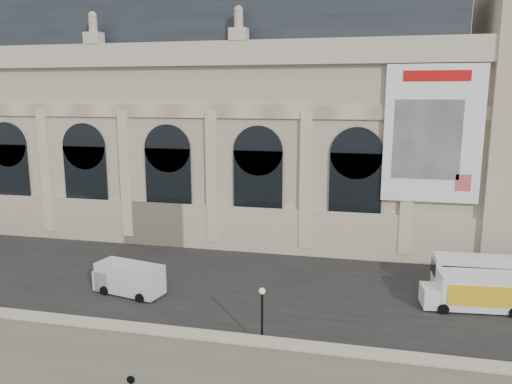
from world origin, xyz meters
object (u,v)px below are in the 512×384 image
van_c (126,278)px  lamp_right (262,318)px  box_truck (474,291)px  bus_right (500,274)px

van_c → lamp_right: lamp_right is taller
box_truck → lamp_right: size_ratio=1.80×
van_c → bus_right: bearing=12.5°
lamp_right → box_truck: bearing=32.9°
box_truck → lamp_right: 17.78m
van_c → box_truck: 28.29m
bus_right → van_c: (-30.88, -6.87, -0.42)m
bus_right → van_c: bus_right is taller
bus_right → van_c: bearing=-167.5°
bus_right → box_truck: 4.73m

